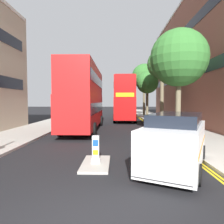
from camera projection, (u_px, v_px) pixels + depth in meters
name	position (u px, v px, depth m)	size (l,w,h in m)	color
sidewalk_right	(175.00, 127.00, 20.05)	(4.00, 80.00, 0.14)	#ADA89E
sidewalk_left	(43.00, 127.00, 20.35)	(4.00, 80.00, 0.14)	#ADA89E
kerb_line_outer	(157.00, 131.00, 18.11)	(0.10, 56.00, 0.01)	yellow
kerb_line_inner	(155.00, 131.00, 18.11)	(0.10, 56.00, 0.01)	yellow
traffic_island	(96.00, 164.00, 8.38)	(1.10, 2.20, 0.10)	#ADA89E
keep_left_bollard	(96.00, 150.00, 8.34)	(0.36, 0.28, 1.11)	silver
double_decker_bus_away	(84.00, 96.00, 18.30)	(2.82, 10.81, 5.64)	red
double_decker_bus_oncoming	(125.00, 98.00, 27.80)	(3.13, 10.90, 5.64)	#B20F0F
taxi_minivan	(175.00, 141.00, 7.91)	(3.71, 5.15, 2.12)	white
street_tree_near	(179.00, 58.00, 14.57)	(4.07, 4.07, 7.55)	#6B6047
street_tree_mid	(162.00, 65.00, 23.00)	(3.38, 3.38, 8.29)	#6B6047
street_tree_far	(144.00, 76.00, 35.13)	(4.20, 4.20, 8.82)	#6B6047
street_tree_distant	(147.00, 83.00, 28.11)	(3.02, 3.02, 6.51)	#6B6047
townhouse_terrace_right	(218.00, 64.00, 25.68)	(10.08, 28.00, 14.54)	brown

